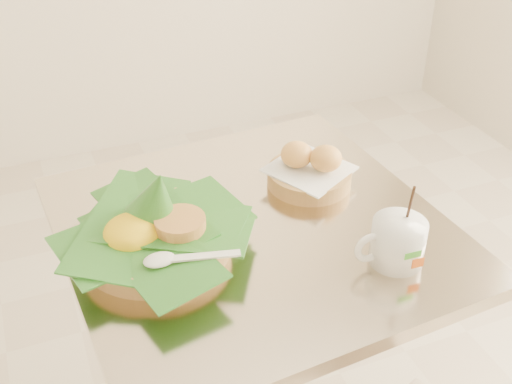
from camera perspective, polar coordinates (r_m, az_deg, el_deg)
name	(u,v)px	position (r m, az deg, el deg)	size (l,w,h in m)	color
cafe_table	(254,309)	(1.37, -0.19, -10.39)	(0.74, 0.74, 0.75)	gray
rice_basket	(154,229)	(1.16, -9.04, -3.26)	(0.34, 0.34, 0.17)	#B08A4B
bread_basket	(310,170)	(1.33, 4.80, 1.93)	(0.20, 0.20, 0.09)	#B08A4B
coffee_mug	(397,241)	(1.14, 12.39, -4.30)	(0.13, 0.10, 0.16)	white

